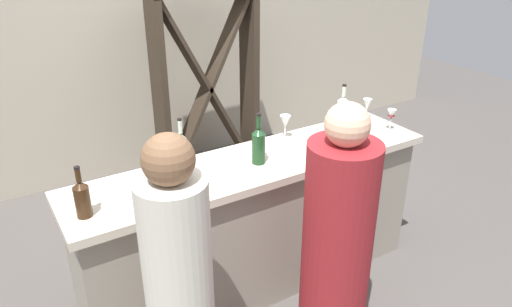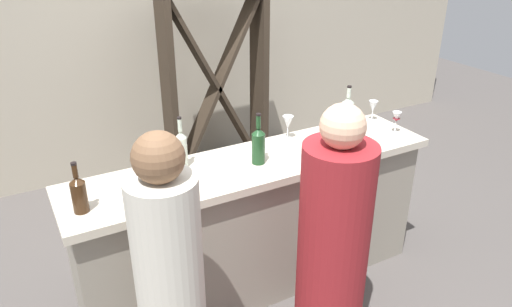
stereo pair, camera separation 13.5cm
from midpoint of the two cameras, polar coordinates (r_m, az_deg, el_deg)
The scene contains 16 objects.
ground_plane at distance 3.53m, azimuth -1.13°, elevation -14.94°, with size 12.00×12.00×0.00m, color #4C4744.
back_wall at distance 4.80m, azimuth -15.21°, elevation 14.00°, with size 8.00×0.10×2.80m, color #B2A893.
bar_counter at distance 3.23m, azimuth -1.21°, elevation -8.41°, with size 2.36×0.56×0.96m.
wine_rack at distance 4.59m, azimuth -6.59°, elevation 7.64°, with size 0.98×0.28×1.78m.
wine_bottle_leftmost_amber_brown at distance 2.57m, azimuth -21.10°, elevation -4.88°, with size 0.08×0.08×0.28m.
wine_bottle_second_left_clear_pale at distance 2.90m, azimuth -10.01°, elevation 0.41°, with size 0.07×0.07×0.32m.
wine_bottle_center_olive_green at distance 2.92m, azimuth -1.04°, elevation 1.03°, with size 0.08×0.08×0.32m.
wine_bottle_second_right_clear_pale at distance 3.54m, azimuth 9.00°, elevation 5.08°, with size 0.08×0.08×0.30m.
wine_glass_near_left at distance 2.60m, azimuth -12.83°, elevation -3.12°, with size 0.07×0.07×0.16m.
wine_glass_near_center at distance 3.51m, azimuth 14.49°, elevation 4.30°, with size 0.06×0.06×0.16m.
wine_glass_near_right at distance 2.73m, azimuth -12.95°, elevation -1.66°, with size 0.07×0.07×0.16m.
wine_glass_far_left at distance 2.85m, azimuth -11.52°, elevation -0.46°, with size 0.07×0.07×0.15m.
wine_glass_far_center at distance 3.69m, azimuth 11.83°, elevation 5.52°, with size 0.07×0.07×0.15m.
wine_glass_far_right at distance 3.27m, azimuth 2.26°, elevation 3.65°, with size 0.07×0.07×0.16m.
person_left_guest at distance 2.42m, azimuth -10.56°, elevation -15.66°, with size 0.33×0.33×1.52m.
person_center_guest at distance 2.73m, azimuth 8.04°, elevation -10.52°, with size 0.50×0.50×1.51m.
Camera 1 is at (-1.41, -2.28, 2.29)m, focal length 34.22 mm.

